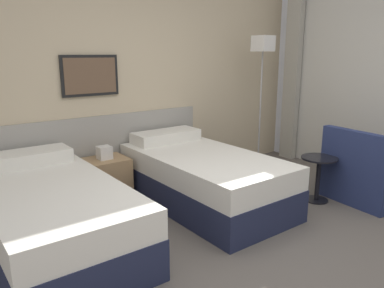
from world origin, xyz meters
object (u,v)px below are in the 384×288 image
at_px(bed_near_door, 52,216).
at_px(floor_lamp, 262,61).
at_px(side_table, 319,171).
at_px(bed_near_window, 203,178).
at_px(nightstand, 106,179).
at_px(armchair, 370,176).

xyz_separation_m(bed_near_door, floor_lamp, (2.92, 0.43, 1.21)).
bearing_deg(side_table, floor_lamp, 76.07).
bearing_deg(bed_near_window, nightstand, 138.32).
xyz_separation_m(nightstand, side_table, (1.84, -1.42, 0.10)).
bearing_deg(floor_lamp, bed_near_window, -161.93).
bearing_deg(bed_near_window, side_table, -34.39).
height_order(nightstand, side_table, nightstand).
bearing_deg(bed_near_window, floor_lamp, 18.07).
bearing_deg(bed_near_door, armchair, -18.03).
relative_size(bed_near_door, bed_near_window, 1.00).
relative_size(bed_near_window, floor_lamp, 1.06).
height_order(bed_near_window, floor_lamp, floor_lamp).
bearing_deg(nightstand, side_table, -37.73).
bearing_deg(floor_lamp, bed_near_door, -171.57).
relative_size(bed_near_door, armchair, 2.21).
distance_m(side_table, armchair, 0.60).
bearing_deg(floor_lamp, nightstand, 172.57).
relative_size(bed_near_door, side_table, 3.86).
height_order(bed_near_door, nightstand, bed_near_door).
xyz_separation_m(floor_lamp, armchair, (0.23, -1.46, -1.22)).
bearing_deg(nightstand, floor_lamp, -7.43).
bearing_deg(floor_lamp, side_table, -103.93).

